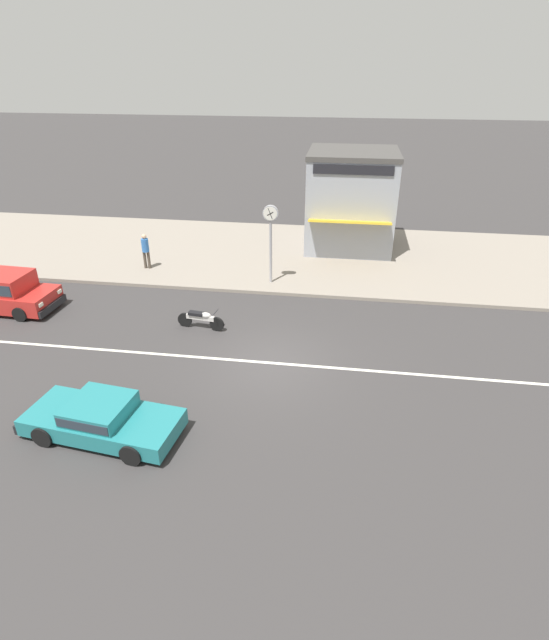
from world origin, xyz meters
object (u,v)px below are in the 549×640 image
Objects in this scene: minivan_red_1 at (0,290)px; street_clock at (271,226)px; sedan_teal_2 at (101,418)px; shopfront_corner_warung at (351,200)px; pedestrian_near_clock at (145,248)px; motorcycle_0 at (201,319)px.

street_clock is at bearing 20.43° from minivan_red_1.
minivan_red_1 is 0.98× the size of sedan_teal_2.
minivan_red_1 is 1.25× the size of street_clock.
shopfront_corner_warung is at bearing 58.67° from street_clock.
sedan_teal_2 is 12.03m from pedestrian_near_clock.
minivan_red_1 reaches higher than motorcycle_0.
street_clock is at bearing -7.66° from pedestrian_near_clock.
sedan_teal_2 is 2.40× the size of motorcycle_0.
pedestrian_near_clock is (4.42, 4.79, 0.31)m from minivan_red_1.
shopfront_corner_warung reaches higher than minivan_red_1.
sedan_teal_2 is 11.41m from street_clock.
minivan_red_1 is at bearing 138.08° from sedan_teal_2.
motorcycle_0 is 0.53× the size of street_clock.
shopfront_corner_warung reaches higher than pedestrian_near_clock.
pedestrian_near_clock is (-6.20, 0.83, -1.66)m from street_clock.
motorcycle_0 is 11.66m from shopfront_corner_warung.
sedan_teal_2 is 6.35m from motorcycle_0.
motorcycle_0 is at bearing -3.56° from minivan_red_1.
pedestrian_near_clock is at bearing 172.34° from street_clock.
pedestrian_near_clock is (-4.19, 5.33, 0.73)m from motorcycle_0.
pedestrian_near_clock reaches higher than motorcycle_0.
motorcycle_0 is 5.47m from street_clock.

